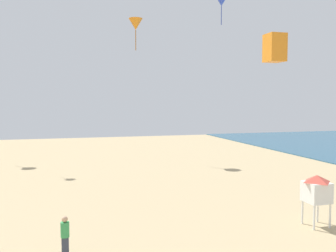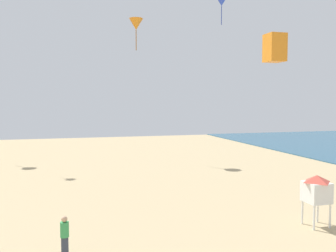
% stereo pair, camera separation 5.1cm
% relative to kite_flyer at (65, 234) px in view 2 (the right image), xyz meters
% --- Properties ---
extents(kite_flyer, '(0.34, 0.34, 1.64)m').
position_rel_kite_flyer_xyz_m(kite_flyer, '(0.00, 0.00, 0.00)').
color(kite_flyer, '#383D4C').
rests_on(kite_flyer, ground).
extents(lifeguard_stand, '(1.10, 1.10, 2.55)m').
position_rel_kite_flyer_xyz_m(lifeguard_stand, '(11.95, 0.35, 0.92)').
color(lifeguard_stand, white).
rests_on(lifeguard_stand, ground).
extents(kite_orange_box, '(0.97, 0.97, 1.52)m').
position_rel_kite_flyer_xyz_m(kite_orange_box, '(11.15, 3.06, 8.16)').
color(kite_orange_box, orange).
extents(kite_orange_delta, '(1.51, 1.51, 3.42)m').
position_rel_kite_flyer_xyz_m(kite_orange_delta, '(7.53, 24.65, 13.62)').
color(kite_orange_delta, orange).
extents(kite_blue_delta, '(0.86, 0.86, 1.95)m').
position_rel_kite_flyer_xyz_m(kite_blue_delta, '(10.27, 8.22, 11.98)').
color(kite_blue_delta, blue).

